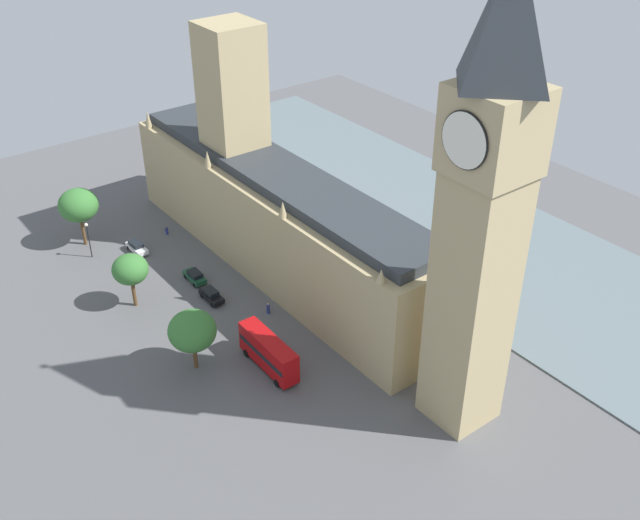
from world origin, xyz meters
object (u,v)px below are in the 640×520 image
(plane_tree_trailing, at_px, (78,205))
(pedestrian_midblock, at_px, (167,230))
(car_black_leading, at_px, (211,295))
(plane_tree_near_tower, at_px, (130,270))
(double_decker_bus_opposite_hall, at_px, (268,352))
(street_lamp_by_river_gate, at_px, (88,234))
(car_dark_green_far_end, at_px, (195,276))
(pedestrian_under_trees, at_px, (268,309))
(parliament_building, at_px, (273,208))
(plane_tree_kerbside, at_px, (192,331))
(clock_tower, at_px, (484,204))
(car_white_corner, at_px, (137,247))

(plane_tree_trailing, bearing_deg, pedestrian_midblock, 156.88)
(car_black_leading, height_order, plane_tree_trailing, plane_tree_trailing)
(plane_tree_near_tower, bearing_deg, double_decker_bus_opposite_hall, 108.06)
(pedestrian_midblock, xyz_separation_m, street_lamp_by_river_gate, (13.11, -0.71, 3.67))
(plane_tree_near_tower, xyz_separation_m, plane_tree_trailing, (-1.04, -21.12, 1.08))
(car_dark_green_far_end, xyz_separation_m, pedestrian_midblock, (-3.33, -15.56, -0.21))
(pedestrian_midblock, bearing_deg, pedestrian_under_trees, -138.77)
(plane_tree_near_tower, xyz_separation_m, street_lamp_by_river_gate, (-0.25, -16.57, -1.81))
(parliament_building, relative_size, plane_tree_kerbside, 7.77)
(clock_tower, distance_m, street_lamp_by_river_gate, 68.40)
(pedestrian_midblock, height_order, street_lamp_by_river_gate, street_lamp_by_river_gate)
(double_decker_bus_opposite_hall, distance_m, street_lamp_by_river_gate, 40.76)
(car_dark_green_far_end, distance_m, car_black_leading, 5.99)
(clock_tower, bearing_deg, plane_tree_trailing, -72.78)
(plane_tree_kerbside, height_order, plane_tree_trailing, plane_tree_trailing)
(car_black_leading, height_order, pedestrian_under_trees, car_black_leading)
(parliament_building, distance_m, double_decker_bus_opposite_hall, 27.21)
(plane_tree_near_tower, bearing_deg, plane_tree_trailing, -92.82)
(car_black_leading, distance_m, double_decker_bus_opposite_hall, 17.99)
(car_black_leading, bearing_deg, parliament_building, -166.54)
(double_decker_bus_opposite_hall, distance_m, pedestrian_under_trees, 12.23)
(double_decker_bus_opposite_hall, xyz_separation_m, pedestrian_under_trees, (-6.67, -10.08, -1.87))
(double_decker_bus_opposite_hall, distance_m, pedestrian_midblock, 39.79)
(parliament_building, xyz_separation_m, plane_tree_kerbside, (23.01, 15.34, -3.65))
(double_decker_bus_opposite_hall, bearing_deg, car_white_corner, 92.41)
(pedestrian_under_trees, height_order, plane_tree_trailing, plane_tree_trailing)
(double_decker_bus_opposite_hall, relative_size, pedestrian_under_trees, 6.21)
(pedestrian_under_trees, distance_m, plane_tree_trailing, 37.54)
(car_black_leading, distance_m, pedestrian_under_trees, 9.13)
(car_white_corner, bearing_deg, pedestrian_midblock, -162.90)
(street_lamp_by_river_gate, bearing_deg, plane_tree_near_tower, 89.13)
(parliament_building, relative_size, clock_tower, 1.21)
(car_white_corner, xyz_separation_m, plane_tree_kerbside, (6.58, 31.18, 5.00))
(car_dark_green_far_end, bearing_deg, plane_tree_trailing, 114.22)
(parliament_building, height_order, car_white_corner, parliament_building)
(parliament_building, bearing_deg, car_white_corner, -43.96)
(parliament_building, distance_m, plane_tree_kerbside, 27.90)
(clock_tower, xyz_separation_m, car_black_leading, (11.75, -38.30, -27.46))
(car_white_corner, relative_size, plane_tree_near_tower, 0.56)
(car_white_corner, bearing_deg, pedestrian_under_trees, 104.01)
(plane_tree_kerbside, xyz_separation_m, plane_tree_trailing, (-0.87, -38.68, 1.36))
(parliament_building, xyz_separation_m, plane_tree_trailing, (22.15, -23.34, -2.29))
(plane_tree_near_tower, bearing_deg, car_dark_green_far_end, -178.33)
(plane_tree_near_tower, distance_m, plane_tree_trailing, 21.17)
(pedestrian_under_trees, relative_size, street_lamp_by_river_gate, 0.27)
(clock_tower, bearing_deg, pedestrian_midblock, -82.52)
(car_dark_green_far_end, xyz_separation_m, plane_tree_trailing, (8.99, -20.82, 6.36))
(street_lamp_by_river_gate, bearing_deg, car_black_leading, 112.50)
(car_black_leading, bearing_deg, plane_tree_trailing, -73.16)
(parliament_building, relative_size, car_white_corner, 13.98)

